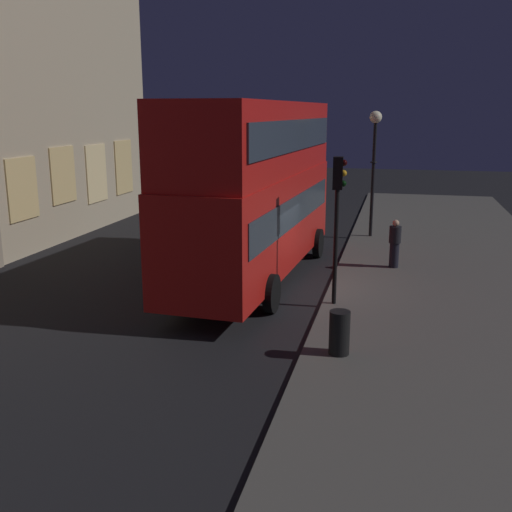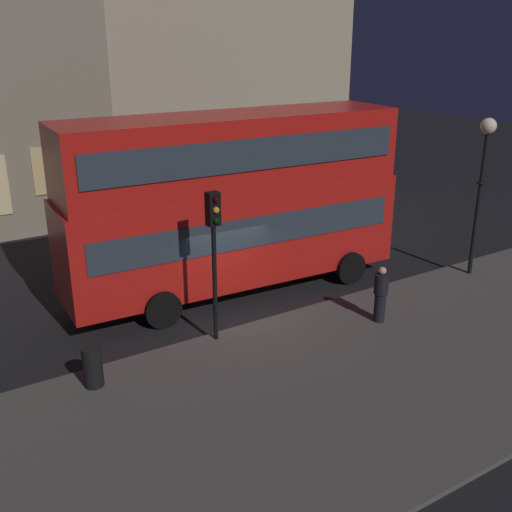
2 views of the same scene
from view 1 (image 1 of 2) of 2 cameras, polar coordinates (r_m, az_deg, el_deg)
ground_plane at (r=17.95m, az=4.01°, el=-3.41°), size 80.00×80.00×0.00m
sidewalk_slab at (r=17.82m, az=19.00°, el=-4.09°), size 44.00×7.53×0.12m
double_decker_bus at (r=18.51m, az=0.01°, el=7.00°), size 10.80×3.28×5.55m
traffic_light_near_kerb at (r=15.94m, az=7.83°, el=5.36°), size 0.34×0.37×4.00m
street_lamp at (r=25.22m, az=11.28°, el=10.43°), size 0.50×0.50×5.16m
pedestrian at (r=20.54m, az=13.14°, el=1.18°), size 0.40×0.40×1.63m
litter_bin at (r=13.13m, az=7.99°, el=-7.28°), size 0.45×0.45×0.97m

